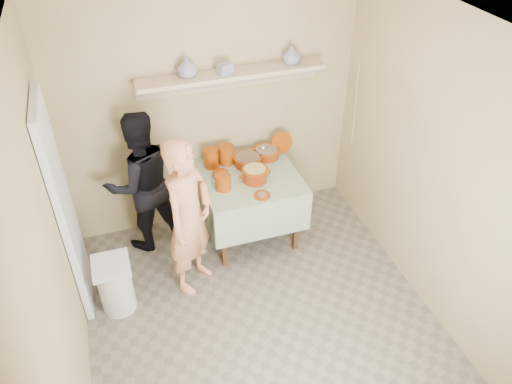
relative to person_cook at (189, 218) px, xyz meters
name	(u,v)px	position (x,y,z in m)	size (l,w,h in m)	color
ground	(266,330)	(0.46, -0.78, -0.78)	(3.50, 3.50, 0.00)	#6E6656
tile_panel	(65,210)	(-1.00, 0.17, 0.22)	(0.06, 0.70, 2.00)	silver
plate_stack_a	(211,158)	(0.40, 0.77, 0.08)	(0.15, 0.15, 0.20)	maroon
plate_stack_b	(226,154)	(0.56, 0.79, 0.08)	(0.16, 0.16, 0.20)	maroon
bowl_stack	(223,182)	(0.41, 0.36, 0.05)	(0.15, 0.15, 0.15)	maroon
empty_bowl	(220,174)	(0.44, 0.57, 0.00)	(0.16, 0.16, 0.05)	maroon
propped_lid	(282,143)	(1.17, 0.79, 0.10)	(0.23, 0.23, 0.02)	maroon
vase_right	(292,55)	(1.26, 0.85, 1.03)	(0.17, 0.17, 0.18)	navy
vase_left	(187,67)	(0.25, 0.86, 1.03)	(0.18, 0.18, 0.19)	navy
ceramic_box	(225,68)	(0.60, 0.83, 0.98)	(0.13, 0.10, 0.10)	navy
person_cook	(189,218)	(0.00, 0.00, 0.00)	(0.57, 0.37, 1.57)	tan
person_helper	(141,183)	(-0.33, 0.72, -0.03)	(0.73, 0.57, 1.51)	black
room_shell	(269,181)	(0.46, -0.78, 0.83)	(3.04, 3.54, 2.62)	tan
serving_table	(249,185)	(0.71, 0.50, -0.14)	(0.97, 0.97, 0.76)	#4C2D16
cazuela_meat_a	(248,160)	(0.76, 0.69, 0.04)	(0.30, 0.30, 0.10)	#621B05
cazuela_meat_b	(267,152)	(0.99, 0.76, 0.04)	(0.28, 0.28, 0.10)	#621B05
ladle	(264,148)	(0.96, 0.78, 0.09)	(0.08, 0.26, 0.19)	silver
cazuela_rice	(255,173)	(0.74, 0.39, 0.06)	(0.33, 0.25, 0.14)	#621B05
front_plate	(262,195)	(0.73, 0.13, -0.01)	(0.16, 0.16, 0.03)	maroon
wall_shelf	(231,75)	(0.66, 0.87, 0.89)	(1.80, 0.25, 0.21)	tan
trash_bin	(116,285)	(-0.73, -0.11, -0.50)	(0.32, 0.32, 0.56)	silver
electrical_cord	(355,104)	(1.93, 0.70, 0.47)	(0.01, 0.05, 0.90)	silver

